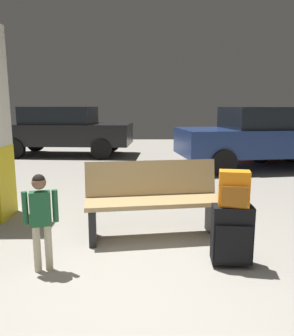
{
  "coord_description": "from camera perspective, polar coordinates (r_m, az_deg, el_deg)",
  "views": [
    {
      "loc": [
        0.1,
        -2.38,
        1.54
      ],
      "look_at": [
        0.18,
        1.3,
        0.85
      ],
      "focal_mm": 35.57,
      "sensor_mm": 36.0,
      "label": 1
    }
  ],
  "objects": [
    {
      "name": "bench",
      "position": [
        3.96,
        1.13,
        -5.48
      ],
      "size": [
        1.65,
        0.72,
        0.89
      ],
      "color": "tan",
      "rests_on": "ground_plane"
    },
    {
      "name": "child",
      "position": [
        3.24,
        -17.79,
        -7.27
      ],
      "size": [
        0.31,
        0.18,
        0.93
      ],
      "color": "beige",
      "rests_on": "ground_plane"
    },
    {
      "name": "parked_car_side",
      "position": [
        10.77,
        23.86,
        5.81
      ],
      "size": [
        4.1,
        1.8,
        1.51
      ],
      "color": "maroon",
      "rests_on": "ground_plane"
    },
    {
      "name": "ground_plane",
      "position": [
        6.57,
        -2.1,
        -3.38
      ],
      "size": [
        18.0,
        18.0,
        0.1
      ],
      "primitive_type": "cube",
      "color": "gray"
    },
    {
      "name": "backpack_bright",
      "position": [
        3.23,
        14.69,
        -3.51
      ],
      "size": [
        0.31,
        0.23,
        0.34
      ],
      "color": "orange",
      "rests_on": "suitcase"
    },
    {
      "name": "suitcase",
      "position": [
        3.37,
        14.34,
        -10.96
      ],
      "size": [
        0.39,
        0.25,
        0.6
      ],
      "color": "black",
      "rests_on": "ground_plane"
    },
    {
      "name": "parked_car_near",
      "position": [
        8.77,
        19.37,
        5.22
      ],
      "size": [
        4.28,
        2.2,
        1.51
      ],
      "color": "navy",
      "rests_on": "ground_plane"
    },
    {
      "name": "parked_car_far",
      "position": [
        10.82,
        -14.04,
        6.42
      ],
      "size": [
        4.23,
        2.07,
        1.51
      ],
      "color": "black",
      "rests_on": "ground_plane"
    }
  ]
}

